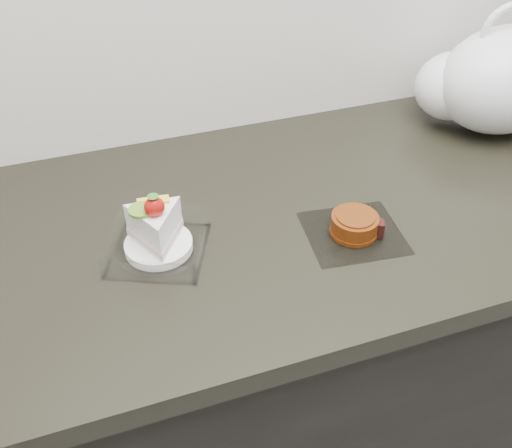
% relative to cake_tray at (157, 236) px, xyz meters
% --- Properties ---
extents(counter, '(2.04, 0.64, 0.90)m').
position_rel_cake_tray_xyz_m(counter, '(0.28, 0.04, -0.48)').
color(counter, black).
rests_on(counter, ground).
extents(cake_tray, '(0.20, 0.20, 0.12)m').
position_rel_cake_tray_xyz_m(cake_tray, '(0.00, 0.00, 0.00)').
color(cake_tray, white).
rests_on(cake_tray, counter).
extents(mooncake_wrap, '(0.18, 0.17, 0.04)m').
position_rel_cake_tray_xyz_m(mooncake_wrap, '(0.32, -0.06, -0.02)').
color(mooncake_wrap, white).
rests_on(mooncake_wrap, counter).
extents(plastic_bag, '(0.37, 0.32, 0.27)m').
position_rel_cake_tray_xyz_m(plastic_bag, '(0.76, 0.18, 0.08)').
color(plastic_bag, white).
rests_on(plastic_bag, counter).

